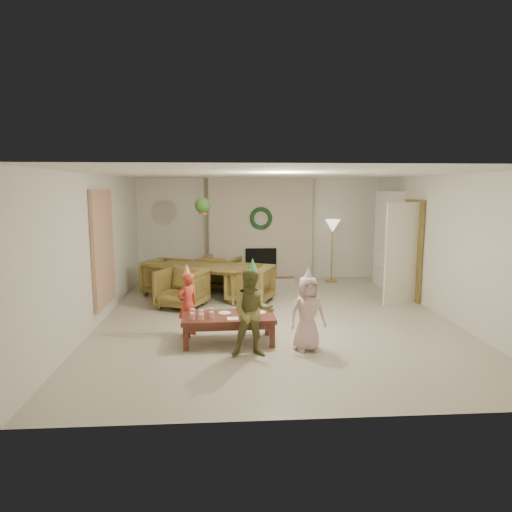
{
  "coord_description": "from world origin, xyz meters",
  "views": [
    {
      "loc": [
        -0.84,
        -7.61,
        2.28
      ],
      "look_at": [
        -0.3,
        0.4,
        1.05
      ],
      "focal_mm": 31.47,
      "sensor_mm": 36.0,
      "label": 1
    }
  ],
  "objects": [
    {
      "name": "floor",
      "position": [
        0.0,
        0.0,
        0.0
      ],
      "size": [
        7.0,
        7.0,
        0.0
      ],
      "primitive_type": "plane",
      "color": "#B7B29E",
      "rests_on": "ground"
    },
    {
      "name": "ceiling",
      "position": [
        0.0,
        0.0,
        2.5
      ],
      "size": [
        7.0,
        7.0,
        0.0
      ],
      "primitive_type": "plane",
      "rotation": [
        3.14,
        0.0,
        0.0
      ],
      "color": "white",
      "rests_on": "wall_back"
    },
    {
      "name": "wall_back",
      "position": [
        0.0,
        3.5,
        1.25
      ],
      "size": [
        7.0,
        0.0,
        7.0
      ],
      "primitive_type": "plane",
      "rotation": [
        1.57,
        0.0,
        0.0
      ],
      "color": "silver",
      "rests_on": "floor"
    },
    {
      "name": "wall_front",
      "position": [
        0.0,
        -3.5,
        1.25
      ],
      "size": [
        7.0,
        0.0,
        7.0
      ],
      "primitive_type": "plane",
      "rotation": [
        -1.57,
        0.0,
        0.0
      ],
      "color": "silver",
      "rests_on": "floor"
    },
    {
      "name": "wall_left",
      "position": [
        -3.0,
        0.0,
        1.25
      ],
      "size": [
        0.0,
        7.0,
        7.0
      ],
      "primitive_type": "plane",
      "rotation": [
        1.57,
        0.0,
        1.57
      ],
      "color": "silver",
      "rests_on": "floor"
    },
    {
      "name": "wall_right",
      "position": [
        3.0,
        0.0,
        1.25
      ],
      "size": [
        0.0,
        7.0,
        7.0
      ],
      "primitive_type": "plane",
      "rotation": [
        1.57,
        0.0,
        -1.57
      ],
      "color": "silver",
      "rests_on": "floor"
    },
    {
      "name": "fireplace_mass",
      "position": [
        0.0,
        3.3,
        1.25
      ],
      "size": [
        2.5,
        0.4,
        2.5
      ],
      "primitive_type": "cube",
      "color": "#5A2818",
      "rests_on": "floor"
    },
    {
      "name": "fireplace_hearth",
      "position": [
        0.0,
        2.95,
        0.06
      ],
      "size": [
        1.6,
        0.3,
        0.12
      ],
      "primitive_type": "cube",
      "color": "brown",
      "rests_on": "floor"
    },
    {
      "name": "fireplace_firebox",
      "position": [
        0.0,
        3.12,
        0.45
      ],
      "size": [
        0.75,
        0.12,
        0.75
      ],
      "primitive_type": "cube",
      "color": "black",
      "rests_on": "floor"
    },
    {
      "name": "fireplace_wreath",
      "position": [
        0.0,
        3.07,
        1.55
      ],
      "size": [
        0.54,
        0.1,
        0.54
      ],
      "primitive_type": "torus",
      "rotation": [
        1.57,
        0.0,
        0.0
      ],
      "color": "#15391A",
      "rests_on": "fireplace_mass"
    },
    {
      "name": "floor_lamp_base",
      "position": [
        1.73,
        3.0,
        0.02
      ],
      "size": [
        0.28,
        0.28,
        0.03
      ],
      "primitive_type": "cylinder",
      "color": "gold",
      "rests_on": "floor"
    },
    {
      "name": "floor_lamp_post",
      "position": [
        1.73,
        3.0,
        0.71
      ],
      "size": [
        0.03,
        0.03,
        1.37
      ],
      "primitive_type": "cylinder",
      "color": "gold",
      "rests_on": "floor"
    },
    {
      "name": "floor_lamp_shade",
      "position": [
        1.73,
        3.0,
        1.37
      ],
      "size": [
        0.36,
        0.36,
        0.3
      ],
      "primitive_type": "cone",
      "rotation": [
        3.14,
        0.0,
        0.0
      ],
      "color": "beige",
      "rests_on": "floor_lamp_post"
    },
    {
      "name": "bookshelf_carcass",
      "position": [
        2.84,
        2.3,
        1.1
      ],
      "size": [
        0.3,
        1.0,
        2.2
      ],
      "primitive_type": "cube",
      "color": "white",
      "rests_on": "floor"
    },
    {
      "name": "bookshelf_shelf_a",
      "position": [
        2.82,
        2.3,
        0.45
      ],
      "size": [
        0.3,
        0.92,
        0.03
      ],
      "primitive_type": "cube",
      "color": "white",
      "rests_on": "bookshelf_carcass"
    },
    {
      "name": "bookshelf_shelf_b",
      "position": [
        2.82,
        2.3,
        0.85
      ],
      "size": [
        0.3,
        0.92,
        0.03
      ],
      "primitive_type": "cube",
      "color": "white",
      "rests_on": "bookshelf_carcass"
    },
    {
      "name": "bookshelf_shelf_c",
      "position": [
        2.82,
        2.3,
        1.25
      ],
      "size": [
        0.3,
        0.92,
        0.03
      ],
      "primitive_type": "cube",
      "color": "white",
      "rests_on": "bookshelf_carcass"
    },
    {
      "name": "bookshelf_shelf_d",
      "position": [
        2.82,
        2.3,
        1.65
      ],
      "size": [
        0.3,
        0.92,
        0.03
      ],
      "primitive_type": "cube",
      "color": "white",
      "rests_on": "bookshelf_carcass"
    },
    {
      "name": "books_row_lower",
      "position": [
        2.8,
        2.15,
        0.59
      ],
      "size": [
        0.2,
        0.4,
        0.24
      ],
      "primitive_type": "cube",
      "color": "#B03420",
      "rests_on": "bookshelf_shelf_a"
    },
    {
      "name": "books_row_mid",
      "position": [
        2.8,
        2.35,
        0.99
      ],
      "size": [
        0.2,
        0.44,
        0.24
      ],
      "primitive_type": "cube",
      "color": "#265A8B",
      "rests_on": "bookshelf_shelf_b"
    },
    {
      "name": "books_row_upper",
      "position": [
        2.8,
        2.2,
        1.38
      ],
      "size": [
        0.2,
        0.36,
        0.22
      ],
      "primitive_type": "cube",
      "color": "gold",
      "rests_on": "bookshelf_shelf_c"
    },
    {
      "name": "door_frame",
      "position": [
        2.96,
        1.2,
        1.02
      ],
      "size": [
        0.05,
        0.86,
        2.04
      ],
      "primitive_type": "cube",
      "color": "brown",
      "rests_on": "floor"
    },
    {
      "name": "door_leaf",
      "position": [
        2.58,
        0.82,
        1.0
      ],
      "size": [
        0.77,
        0.32,
        2.0
      ],
      "primitive_type": "cube",
      "rotation": [
        0.0,
        0.0,
        -1.22
      ],
      "color": "beige",
      "rests_on": "floor"
    },
    {
      "name": "curtain_panel",
      "position": [
        -2.96,
        0.2,
        1.25
      ],
      "size": [
        0.06,
        1.2,
        2.0
      ],
      "primitive_type": "cube",
      "color": "#D1B293",
      "rests_on": "wall_left"
    },
    {
      "name": "dining_table",
      "position": [
        -1.34,
        1.59,
        0.34
      ],
      "size": [
        2.22,
        1.78,
        0.68
      ],
      "primitive_type": "imported",
      "rotation": [
        0.0,
        0.0,
        -0.42
      ],
      "color": "brown",
      "rests_on": "floor"
    },
    {
      "name": "dining_chair_near",
      "position": [
        -1.69,
        0.81,
        0.38
      ],
      "size": [
        1.08,
        1.09,
        0.76
      ],
      "primitive_type": "imported",
      "rotation": [
        0.0,
        0.0,
        -0.42
      ],
      "color": "brown",
      "rests_on": "floor"
    },
    {
      "name": "dining_chair_far",
      "position": [
        -1.0,
        2.37,
        0.38
      ],
      "size": [
        1.08,
        1.09,
        0.76
      ],
      "primitive_type": "imported",
      "rotation": [
        0.0,
        0.0,
        2.72
      ],
      "color": "brown",
      "rests_on": "floor"
    },
    {
      "name": "dining_chair_left",
      "position": [
        -2.13,
        1.94,
        0.38
      ],
      "size": [
        1.09,
        1.08,
        0.76
      ],
      "primitive_type": "imported",
      "rotation": [
        0.0,
        0.0,
        1.15
      ],
      "color": "brown",
      "rests_on": "floor"
    },
    {
      "name": "dining_chair_right",
      "position": [
        -0.37,
        1.16,
        0.38
      ],
      "size": [
        1.09,
        1.08,
        0.76
      ],
      "primitive_type": "imported",
      "rotation": [
        0.0,
        0.0,
        -1.99
      ],
      "color": "brown",
      "rests_on": "floor"
    },
    {
      "name": "hanging_plant_cord",
      "position": [
        -1.3,
        1.5,
        2.15
      ],
      "size": [
        0.01,
        0.01,
        0.7
      ],
      "primitive_type": "cylinder",
      "color": "tan",
      "rests_on": "ceiling"
    },
    {
      "name": "hanging_plant_pot",
      "position": [
        -1.3,
        1.5,
        1.8
      ],
      "size": [
        0.16,
        0.16,
        0.12
      ],
      "primitive_type": "cylinder",
      "color": "#9A4931",
      "rests_on": "hanging_plant_cord"
    },
    {
      "name": "hanging_plant_foliage",
      "position": [
        -1.3,
        1.5,
        1.92
      ],
      "size": [
        0.32,
        0.32,
        0.32
      ],
      "primitive_type": "sphere",
      "color": "#29531B",
      "rests_on": "hanging_plant_pot"
    },
    {
      "name": "coffee_table_top",
      "position": [
        -0.81,
        -1.21,
        0.39
      ],
      "size": [
        1.38,
        0.73,
        0.06
      ],
      "primitive_type": "cube",
      "rotation": [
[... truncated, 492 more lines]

